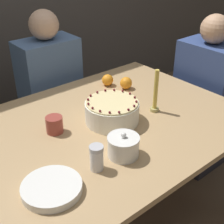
# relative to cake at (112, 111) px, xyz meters

# --- Properties ---
(ground_plane) EXTENTS (12.00, 12.00, 0.00)m
(ground_plane) POSITION_rel_cake_xyz_m (-0.05, 0.01, -0.80)
(ground_plane) COLOR brown
(dining_table) EXTENTS (1.47, 1.07, 0.74)m
(dining_table) POSITION_rel_cake_xyz_m (-0.05, 0.01, -0.16)
(dining_table) COLOR tan
(dining_table) RESTS_ON ground_plane
(cake) EXTENTS (0.28, 0.28, 0.13)m
(cake) POSITION_rel_cake_xyz_m (0.00, 0.00, 0.00)
(cake) COLOR white
(cake) RESTS_ON dining_table
(sugar_bowl) EXTENTS (0.14, 0.14, 0.12)m
(sugar_bowl) POSITION_rel_cake_xyz_m (-0.15, -0.25, -0.01)
(sugar_bowl) COLOR white
(sugar_bowl) RESTS_ON dining_table
(sugar_shaker) EXTENTS (0.06, 0.06, 0.11)m
(sugar_shaker) POSITION_rel_cake_xyz_m (-0.29, -0.25, 0.00)
(sugar_shaker) COLOR white
(sugar_shaker) RESTS_ON dining_table
(plate_stack) EXTENTS (0.23, 0.23, 0.03)m
(plate_stack) POSITION_rel_cake_xyz_m (-0.50, -0.25, -0.04)
(plate_stack) COLOR white
(plate_stack) RESTS_ON dining_table
(candle) EXTENTS (0.05, 0.05, 0.24)m
(candle) POSITION_rel_cake_xyz_m (0.25, -0.07, 0.04)
(candle) COLOR tan
(candle) RESTS_ON dining_table
(cup) EXTENTS (0.08, 0.08, 0.08)m
(cup) POSITION_rel_cake_xyz_m (-0.28, 0.10, -0.02)
(cup) COLOR #993D33
(cup) RESTS_ON dining_table
(orange_fruit_0) EXTENTS (0.07, 0.07, 0.07)m
(orange_fruit_0) POSITION_rel_cake_xyz_m (0.26, 0.35, -0.02)
(orange_fruit_0) COLOR orange
(orange_fruit_0) RESTS_ON dining_table
(orange_fruit_1) EXTENTS (0.07, 0.07, 0.07)m
(orange_fruit_1) POSITION_rel_cake_xyz_m (0.32, 0.24, -0.02)
(orange_fruit_1) COLOR orange
(orange_fruit_1) RESTS_ON dining_table
(person_man_blue_shirt) EXTENTS (0.40, 0.34, 1.18)m
(person_man_blue_shirt) POSITION_rel_cake_xyz_m (0.06, 0.74, -0.29)
(person_man_blue_shirt) COLOR #2D2D38
(person_man_blue_shirt) RESTS_ON ground_plane
(person_woman_floral) EXTENTS (0.34, 0.40, 1.15)m
(person_woman_floral) POSITION_rel_cake_xyz_m (0.89, 0.04, -0.30)
(person_woman_floral) COLOR #2D2D38
(person_woman_floral) RESTS_ON ground_plane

